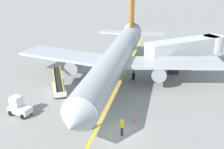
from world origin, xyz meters
TOP-DOWN VIEW (x-y plane):
  - ground_plane at (0.00, 0.00)m, footprint 300.00×300.00m
  - taxi_line_yellow at (-1.85, 5.00)m, footprint 6.30×79.80m
  - airliner at (-1.81, 12.50)m, footprint 28.53×35.34m
  - jet_bridge at (8.58, 19.00)m, footprint 12.03×9.22m
  - baggage_tug_near_wing at (-10.97, 2.10)m, footprint 2.69×1.98m
  - belt_loader_forward_hold at (-8.45, 8.07)m, footprint 3.05×5.10m
  - ground_crew_marshaller at (0.42, -0.29)m, footprint 0.36×0.24m
  - safety_cone_nose_left at (-9.41, 12.20)m, footprint 0.36×0.36m
  - safety_cone_nose_right at (1.32, 2.29)m, footprint 0.36×0.36m

SIDE VIEW (x-z plane):
  - ground_plane at x=0.00m, z-range 0.00..0.00m
  - taxi_line_yellow at x=-1.85m, z-range 0.00..0.01m
  - safety_cone_nose_left at x=-9.41m, z-range 0.00..0.44m
  - safety_cone_nose_right at x=1.32m, z-range 0.00..0.44m
  - belt_loader_forward_hold at x=-8.45m, z-range -0.52..2.07m
  - ground_crew_marshaller at x=0.42m, z-range 0.06..1.76m
  - baggage_tug_near_wing at x=-10.97m, z-range -0.12..1.98m
  - airliner at x=-1.81m, z-range -1.63..8.47m
  - jet_bridge at x=8.58m, z-range 1.12..5.97m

